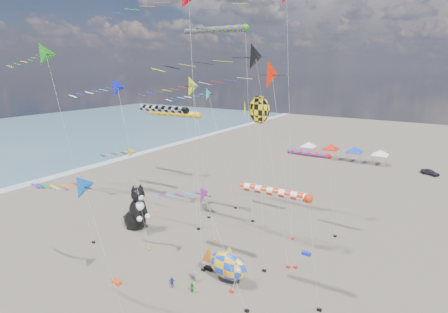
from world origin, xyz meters
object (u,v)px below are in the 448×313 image
cat_inflatable (136,206)px  person_adult (194,275)px  child_blue (172,282)px  parked_car (430,172)px  fish_inflatable (227,265)px  child_green (192,288)px

cat_inflatable → person_adult: bearing=-8.1°
person_adult → child_blue: 2.12m
cat_inflatable → parked_car: (29.44, 45.41, -2.43)m
child_blue → parked_car: size_ratio=0.33×
fish_inflatable → child_blue: size_ratio=5.02×
cat_inflatable → fish_inflatable: 15.86m
cat_inflatable → person_adult: size_ratio=3.91×
parked_car → fish_inflatable: bearing=-168.8°
cat_inflatable → parked_car: 54.17m
fish_inflatable → child_blue: 5.23m
child_green → child_blue: (-2.06, -0.28, 0.02)m
child_green → child_blue: bearing=-156.7°
parked_car → person_adult: bearing=-171.2°
cat_inflatable → person_adult: cat_inflatable is taller
person_adult → parked_car: 53.23m
fish_inflatable → cat_inflatable: bearing=166.7°
child_green → parked_car: 54.36m
child_blue → child_green: bearing=-21.2°
person_adult → child_blue: bearing=-131.0°
child_blue → fish_inflatable: bearing=10.4°
fish_inflatable → person_adult: fish_inflatable is taller
cat_inflatable → child_blue: cat_inflatable is taller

